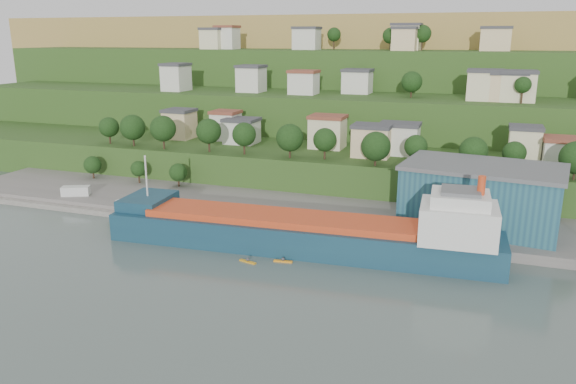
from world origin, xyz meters
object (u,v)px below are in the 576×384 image
at_px(warehouse, 481,195).
at_px(caravan, 76,192).
at_px(cargo_ship_near, 311,235).
at_px(kayak_orange, 283,261).

relative_size(warehouse, caravan, 5.07).
bearing_deg(caravan, cargo_ship_near, -34.85).
bearing_deg(kayak_orange, caravan, 155.63).
distance_m(cargo_ship_near, caravan, 64.89).
xyz_separation_m(cargo_ship_near, caravan, (-63.92, 11.16, -0.36)).
height_order(cargo_ship_near, warehouse, cargo_ship_near).
xyz_separation_m(caravan, kayak_orange, (60.80, -18.30, -2.48)).
relative_size(caravan, kayak_orange, 1.87).
bearing_deg(kayak_orange, cargo_ship_near, 58.78).
relative_size(cargo_ship_near, caravan, 11.57).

